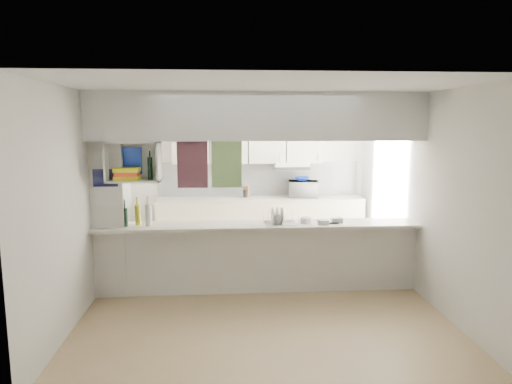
{
  "coord_description": "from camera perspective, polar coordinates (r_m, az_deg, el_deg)",
  "views": [
    {
      "loc": [
        -0.45,
        -5.8,
        2.22
      ],
      "look_at": [
        0.01,
        0.5,
        1.26
      ],
      "focal_mm": 32.0,
      "sensor_mm": 36.0,
      "label": 1
    }
  ],
  "objects": [
    {
      "name": "floor",
      "position": [
        6.22,
        0.26,
        -12.28
      ],
      "size": [
        4.8,
        4.8,
        0.0
      ],
      "primitive_type": "plane",
      "color": "tan",
      "rests_on": "ground"
    },
    {
      "name": "ceiling",
      "position": [
        5.83,
        0.28,
        12.36
      ],
      "size": [
        4.8,
        4.8,
        0.0
      ],
      "primitive_type": "plane",
      "color": "white",
      "rests_on": "wall_back"
    },
    {
      "name": "wall_back",
      "position": [
        8.26,
        -1.01,
        2.22
      ],
      "size": [
        4.2,
        0.0,
        4.2
      ],
      "primitive_type": "plane",
      "rotation": [
        1.57,
        0.0,
        0.0
      ],
      "color": "silver",
      "rests_on": "floor"
    },
    {
      "name": "wall_left",
      "position": [
        6.1,
        -19.82,
        -0.57
      ],
      "size": [
        0.0,
        4.8,
        4.8
      ],
      "primitive_type": "plane",
      "rotation": [
        1.57,
        0.0,
        1.57
      ],
      "color": "silver",
      "rests_on": "floor"
    },
    {
      "name": "wall_right",
      "position": [
        6.4,
        19.37,
        -0.14
      ],
      "size": [
        0.0,
        4.8,
        4.8
      ],
      "primitive_type": "plane",
      "rotation": [
        1.57,
        0.0,
        -1.57
      ],
      "color": "silver",
      "rests_on": "floor"
    },
    {
      "name": "servery_partition",
      "position": [
        5.83,
        -1.43,
        3.1
      ],
      "size": [
        4.2,
        0.5,
        2.6
      ],
      "color": "silver",
      "rests_on": "floor"
    },
    {
      "name": "cubby_shelf",
      "position": [
        5.86,
        -15.16,
        3.34
      ],
      "size": [
        0.65,
        0.35,
        0.5
      ],
      "color": "white",
      "rests_on": "bulkhead"
    },
    {
      "name": "kitchen_run",
      "position": [
        8.08,
        0.23,
        -1.32
      ],
      "size": [
        3.6,
        0.63,
        2.24
      ],
      "color": "beige",
      "rests_on": "floor"
    },
    {
      "name": "microwave",
      "position": [
        8.11,
        5.95,
        0.37
      ],
      "size": [
        0.56,
        0.42,
        0.29
      ],
      "primitive_type": "imported",
      "rotation": [
        0.0,
        0.0,
        2.99
      ],
      "color": "white",
      "rests_on": "bench_top"
    },
    {
      "name": "bowl",
      "position": [
        8.12,
        5.77,
        1.64
      ],
      "size": [
        0.27,
        0.27,
        0.07
      ],
      "primitive_type": "imported",
      "color": "#0D2897",
      "rests_on": "microwave"
    },
    {
      "name": "dish_rack",
      "position": [
        5.94,
        3.04,
        -3.15
      ],
      "size": [
        0.44,
        0.35,
        0.23
      ],
      "rotation": [
        0.0,
        0.0,
        0.07
      ],
      "color": "silver",
      "rests_on": "breakfast_bar"
    },
    {
      "name": "cup",
      "position": [
        5.94,
        2.78,
        -3.38
      ],
      "size": [
        0.14,
        0.14,
        0.1
      ],
      "primitive_type": "imported",
      "rotation": [
        0.0,
        0.0,
        -0.08
      ],
      "color": "white",
      "rests_on": "dish_rack"
    },
    {
      "name": "wine_bottles",
      "position": [
        6.0,
        -14.6,
        -2.81
      ],
      "size": [
        0.38,
        0.16,
        0.38
      ],
      "color": "black",
      "rests_on": "breakfast_bar"
    },
    {
      "name": "plastic_tubs",
      "position": [
        6.04,
        7.93,
        -3.58
      ],
      "size": [
        0.56,
        0.22,
        0.07
      ],
      "color": "silver",
      "rests_on": "breakfast_bar"
    },
    {
      "name": "utensil_jar",
      "position": [
        8.05,
        -1.33,
        -0.17
      ],
      "size": [
        0.1,
        0.1,
        0.14
      ],
      "primitive_type": "cylinder",
      "color": "black",
      "rests_on": "bench_top"
    },
    {
      "name": "knife_block",
      "position": [
        8.08,
        -1.21,
        0.08
      ],
      "size": [
        0.12,
        0.11,
        0.2
      ],
      "primitive_type": "cube",
      "rotation": [
        0.0,
        0.0,
        -0.43
      ],
      "color": "brown",
      "rests_on": "bench_top"
    }
  ]
}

